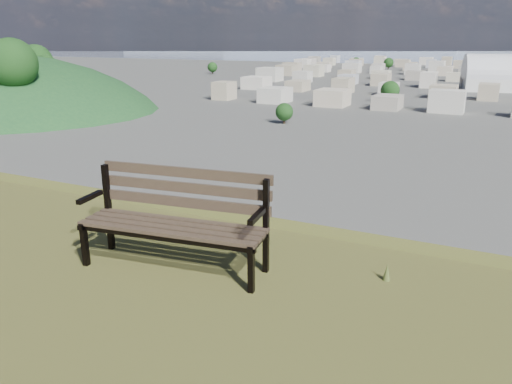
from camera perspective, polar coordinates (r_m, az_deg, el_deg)
The scene contains 5 objects.
park_bench at distance 5.33m, azimuth -9.04°, elevation -2.49°, with size 2.04×0.88×1.03m.
city_blocks at distance 396.68m, azimuth 26.00°, elevation 12.15°, with size 395.00×361.00×7.00m.
city_trees at distance 322.66m, azimuth 21.06°, elevation 12.17°, with size 406.52×387.20×9.98m.
bay_water at distance 901.93m, azimuth 26.50°, elevation 13.82°, with size 2400.00×700.00×0.12m, color gray.
far_hills at distance 1405.90m, azimuth 24.25°, elevation 15.77°, with size 2050.00×340.00×60.00m.
Camera 1 is at (3.21, -1.51, 27.37)m, focal length 35.00 mm.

